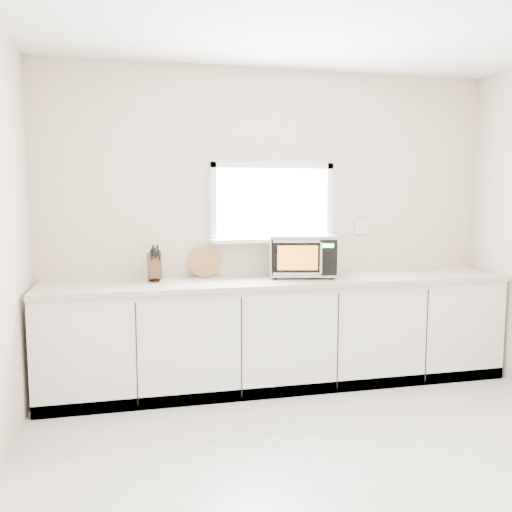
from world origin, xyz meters
name	(u,v)px	position (x,y,z in m)	size (l,w,h in m)	color
ground	(363,489)	(0.00, 0.00, 0.00)	(4.00, 4.00, 0.00)	beige
back_wall	(272,224)	(0.00, 2.00, 1.36)	(4.00, 0.17, 2.70)	beige
cabinets	(280,335)	(0.00, 1.70, 0.44)	(3.92, 0.60, 0.88)	white
countertop	(281,281)	(0.00, 1.69, 0.90)	(3.92, 0.64, 0.04)	#C2B3A0
microwave	(302,254)	(0.22, 1.80, 1.11)	(0.65, 0.55, 0.36)	black
knife_block	(155,266)	(-1.04, 1.81, 1.05)	(0.12, 0.22, 0.30)	#4D301B
cutting_board	(204,262)	(-0.61, 1.94, 1.05)	(0.27, 0.27, 0.02)	#98643A
coffee_grinder	(288,266)	(0.09, 1.79, 1.01)	(0.11, 0.11, 0.19)	#B8BBC0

